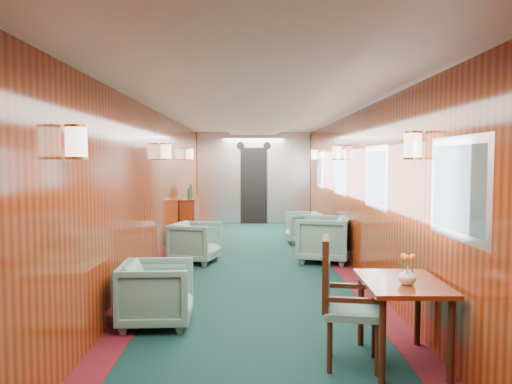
{
  "coord_description": "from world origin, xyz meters",
  "views": [
    {
      "loc": [
        -0.09,
        -7.27,
        1.66
      ],
      "look_at": [
        0.0,
        0.82,
        1.15
      ],
      "focal_mm": 35.0,
      "sensor_mm": 36.0,
      "label": 1
    }
  ],
  "objects_px": {
    "credenza": "(190,219)",
    "dining_table": "(402,294)",
    "side_chair": "(341,296)",
    "armchair_left_near": "(157,293)",
    "armchair_right_near": "(324,239)",
    "armchair_right_far": "(303,227)",
    "armchair_left_far": "(195,242)"
  },
  "relations": [
    {
      "from": "credenza",
      "to": "dining_table",
      "type": "bearing_deg",
      "value": -68.27
    },
    {
      "from": "side_chair",
      "to": "armchair_left_near",
      "type": "distance_m",
      "value": 1.96
    },
    {
      "from": "armchair_left_near",
      "to": "side_chair",
      "type": "bearing_deg",
      "value": -122.8
    },
    {
      "from": "dining_table",
      "to": "credenza",
      "type": "height_order",
      "value": "credenza"
    },
    {
      "from": "side_chair",
      "to": "armchair_left_near",
      "type": "relative_size",
      "value": 1.46
    },
    {
      "from": "credenza",
      "to": "armchair_right_near",
      "type": "xyz_separation_m",
      "value": [
        2.46,
        -2.15,
        -0.08
      ]
    },
    {
      "from": "armchair_left_near",
      "to": "armchair_right_far",
      "type": "relative_size",
      "value": 1.04
    },
    {
      "from": "side_chair",
      "to": "armchair_right_far",
      "type": "bearing_deg",
      "value": 96.52
    },
    {
      "from": "armchair_left_near",
      "to": "armchair_left_far",
      "type": "bearing_deg",
      "value": -3.15
    },
    {
      "from": "armchair_left_near",
      "to": "armchair_left_far",
      "type": "xyz_separation_m",
      "value": [
        0.04,
        3.12,
        0.0
      ]
    },
    {
      "from": "credenza",
      "to": "armchair_right_far",
      "type": "height_order",
      "value": "credenza"
    },
    {
      "from": "side_chair",
      "to": "credenza",
      "type": "bearing_deg",
      "value": 117.29
    },
    {
      "from": "credenza",
      "to": "armchair_left_far",
      "type": "relative_size",
      "value": 1.62
    },
    {
      "from": "credenza",
      "to": "armchair_right_near",
      "type": "bearing_deg",
      "value": -41.22
    },
    {
      "from": "armchair_left_near",
      "to": "armchair_right_near",
      "type": "distance_m",
      "value": 3.8
    },
    {
      "from": "armchair_left_near",
      "to": "dining_table",
      "type": "bearing_deg",
      "value": -116.03
    },
    {
      "from": "side_chair",
      "to": "armchair_right_near",
      "type": "bearing_deg",
      "value": 93.15
    },
    {
      "from": "dining_table",
      "to": "side_chair",
      "type": "relative_size",
      "value": 0.89
    },
    {
      "from": "armchair_left_far",
      "to": "armchair_right_near",
      "type": "distance_m",
      "value": 2.11
    },
    {
      "from": "armchair_left_far",
      "to": "armchair_right_near",
      "type": "bearing_deg",
      "value": -73.62
    },
    {
      "from": "side_chair",
      "to": "armchair_right_near",
      "type": "height_order",
      "value": "side_chair"
    },
    {
      "from": "credenza",
      "to": "armchair_left_near",
      "type": "bearing_deg",
      "value": -86.71
    },
    {
      "from": "armchair_right_near",
      "to": "armchair_left_far",
      "type": "bearing_deg",
      "value": -71.99
    },
    {
      "from": "side_chair",
      "to": "armchair_right_far",
      "type": "relative_size",
      "value": 1.52
    },
    {
      "from": "dining_table",
      "to": "armchair_left_far",
      "type": "xyz_separation_m",
      "value": [
        -2.14,
        4.08,
        -0.24
      ]
    },
    {
      "from": "dining_table",
      "to": "armchair_left_near",
      "type": "bearing_deg",
      "value": 157.47
    },
    {
      "from": "credenza",
      "to": "armchair_right_far",
      "type": "relative_size",
      "value": 1.7
    },
    {
      "from": "side_chair",
      "to": "armchair_right_near",
      "type": "xyz_separation_m",
      "value": [
        0.48,
        4.12,
        -0.18
      ]
    },
    {
      "from": "dining_table",
      "to": "armchair_right_near",
      "type": "height_order",
      "value": "armchair_right_near"
    },
    {
      "from": "credenza",
      "to": "armchair_left_far",
      "type": "distance_m",
      "value": 2.19
    },
    {
      "from": "dining_table",
      "to": "armchair_left_near",
      "type": "distance_m",
      "value": 2.4
    },
    {
      "from": "armchair_left_far",
      "to": "side_chair",
      "type": "bearing_deg",
      "value": -142.25
    }
  ]
}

